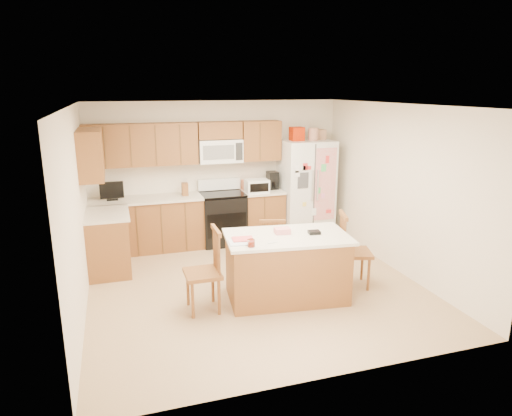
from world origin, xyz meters
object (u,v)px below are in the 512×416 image
object	(u,v)px
stove	(223,217)
windsor_chair_left	(205,273)
refrigerator	(306,188)
island	(287,266)
windsor_chair_back	(272,249)
windsor_chair_right	(353,252)

from	to	relation	value
stove	windsor_chair_left	world-z (taller)	stove
refrigerator	windsor_chair_left	xyz separation A→B (m)	(-2.38, -2.38, -0.42)
island	windsor_chair_back	size ratio (longest dim) A/B	1.85
stove	refrigerator	size ratio (longest dim) A/B	0.55
stove	windsor_chair_back	world-z (taller)	stove
stove	windsor_chair_back	xyz separation A→B (m)	(0.34, -1.70, -0.04)
stove	refrigerator	xyz separation A→B (m)	(1.57, -0.06, 0.45)
refrigerator	windsor_chair_right	world-z (taller)	refrigerator
island	windsor_chair_right	xyz separation A→B (m)	(1.02, 0.09, 0.06)
windsor_chair_left	windsor_chair_back	world-z (taller)	windsor_chair_left
windsor_chair_right	island	bearing A→B (deg)	-175.02
windsor_chair_back	windsor_chair_right	world-z (taller)	windsor_chair_right
island	windsor_chair_back	bearing A→B (deg)	86.23
stove	refrigerator	world-z (taller)	refrigerator
windsor_chair_left	windsor_chair_back	size ratio (longest dim) A/B	1.16
windsor_chair_back	windsor_chair_right	size ratio (longest dim) A/B	0.86
stove	refrigerator	distance (m)	1.63
island	windsor_chair_left	distance (m)	1.10
refrigerator	windsor_chair_back	world-z (taller)	refrigerator
windsor_chair_left	windsor_chair_back	xyz separation A→B (m)	(1.14, 0.75, -0.07)
windsor_chair_left	windsor_chair_right	xyz separation A→B (m)	(2.12, 0.11, -0.00)
windsor_chair_back	windsor_chair_right	bearing A→B (deg)	-33.34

